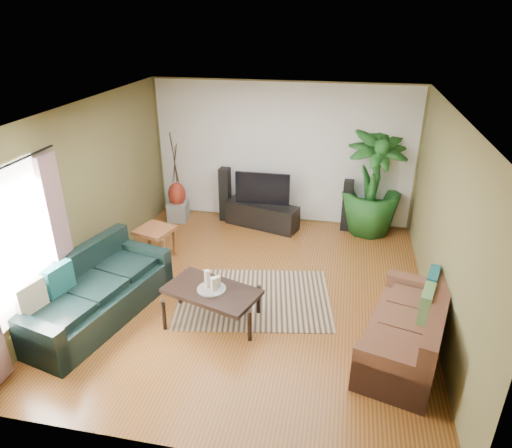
% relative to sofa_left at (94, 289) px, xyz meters
% --- Properties ---
extents(floor, '(5.50, 5.50, 0.00)m').
position_rel_sofa_left_xyz_m(floor, '(1.99, 0.95, -0.42)').
color(floor, brown).
rests_on(floor, ground).
extents(ceiling, '(5.50, 5.50, 0.00)m').
position_rel_sofa_left_xyz_m(ceiling, '(1.99, 0.95, 2.28)').
color(ceiling, white).
rests_on(ceiling, ground).
extents(wall_back, '(5.00, 0.00, 5.00)m').
position_rel_sofa_left_xyz_m(wall_back, '(1.99, 3.70, 0.93)').
color(wall_back, brown).
rests_on(wall_back, ground).
extents(wall_front, '(5.00, 0.00, 5.00)m').
position_rel_sofa_left_xyz_m(wall_front, '(1.99, -1.80, 0.93)').
color(wall_front, brown).
rests_on(wall_front, ground).
extents(wall_left, '(0.00, 5.50, 5.50)m').
position_rel_sofa_left_xyz_m(wall_left, '(-0.51, 0.95, 0.92)').
color(wall_left, brown).
rests_on(wall_left, ground).
extents(wall_right, '(0.00, 5.50, 5.50)m').
position_rel_sofa_left_xyz_m(wall_right, '(4.49, 0.95, 0.92)').
color(wall_right, brown).
rests_on(wall_right, ground).
extents(backwall_panel, '(4.90, 0.00, 4.90)m').
position_rel_sofa_left_xyz_m(backwall_panel, '(1.99, 3.69, 0.93)').
color(backwall_panel, white).
rests_on(backwall_panel, ground).
extents(window_pane, '(0.00, 1.80, 1.80)m').
position_rel_sofa_left_xyz_m(window_pane, '(-0.49, -0.65, 0.97)').
color(window_pane, white).
rests_on(window_pane, ground).
extents(curtain_far, '(0.08, 0.35, 2.20)m').
position_rel_sofa_left_xyz_m(curtain_far, '(-0.44, 0.10, 0.72)').
color(curtain_far, gray).
rests_on(curtain_far, ground).
extents(sofa_left, '(1.46, 2.39, 0.85)m').
position_rel_sofa_left_xyz_m(sofa_left, '(0.00, 0.00, 0.00)').
color(sofa_left, black).
rests_on(sofa_left, floor).
extents(sofa_right, '(1.28, 1.97, 0.85)m').
position_rel_sofa_left_xyz_m(sofa_right, '(4.05, 0.04, 0.00)').
color(sofa_right, brown).
rests_on(sofa_right, floor).
extents(area_rug, '(2.45, 1.92, 0.01)m').
position_rel_sofa_left_xyz_m(area_rug, '(2.03, 0.82, -0.42)').
color(area_rug, tan).
rests_on(area_rug, floor).
extents(coffee_table, '(1.38, 1.02, 0.50)m').
position_rel_sofa_left_xyz_m(coffee_table, '(1.59, 0.20, -0.17)').
color(coffee_table, black).
rests_on(coffee_table, floor).
extents(candle_tray, '(0.38, 0.38, 0.02)m').
position_rel_sofa_left_xyz_m(candle_tray, '(1.59, 0.20, 0.09)').
color(candle_tray, gray).
rests_on(candle_tray, coffee_table).
extents(candle_tall, '(0.08, 0.08, 0.25)m').
position_rel_sofa_left_xyz_m(candle_tall, '(1.53, 0.23, 0.22)').
color(candle_tall, beige).
rests_on(candle_tall, candle_tray).
extents(candle_mid, '(0.08, 0.08, 0.19)m').
position_rel_sofa_left_xyz_m(candle_mid, '(1.63, 0.16, 0.19)').
color(candle_mid, '#F3EACD').
rests_on(candle_mid, candle_tray).
extents(candle_short, '(0.08, 0.08, 0.16)m').
position_rel_sofa_left_xyz_m(candle_short, '(1.66, 0.26, 0.17)').
color(candle_short, beige).
rests_on(candle_short, candle_tray).
extents(tv_stand, '(1.48, 0.81, 0.47)m').
position_rel_sofa_left_xyz_m(tv_stand, '(1.69, 3.27, -0.19)').
color(tv_stand, black).
rests_on(tv_stand, floor).
extents(television, '(1.04, 0.06, 0.61)m').
position_rel_sofa_left_xyz_m(television, '(1.69, 3.29, 0.35)').
color(television, black).
rests_on(television, tv_stand).
extents(speaker_left, '(0.21, 0.23, 1.07)m').
position_rel_sofa_left_xyz_m(speaker_left, '(0.91, 3.45, 0.11)').
color(speaker_left, black).
rests_on(speaker_left, floor).
extents(speaker_right, '(0.19, 0.21, 0.99)m').
position_rel_sofa_left_xyz_m(speaker_right, '(3.28, 3.45, 0.07)').
color(speaker_right, black).
rests_on(speaker_right, floor).
extents(potted_plant, '(1.30, 1.30, 1.94)m').
position_rel_sofa_left_xyz_m(potted_plant, '(3.71, 3.45, 0.54)').
color(potted_plant, '#194C19').
rests_on(potted_plant, floor).
extents(plant_pot, '(0.36, 0.36, 0.28)m').
position_rel_sofa_left_xyz_m(plant_pot, '(3.71, 3.45, -0.29)').
color(plant_pot, black).
rests_on(plant_pot, floor).
extents(pedestal, '(0.41, 0.41, 0.38)m').
position_rel_sofa_left_xyz_m(pedestal, '(-0.01, 3.24, -0.24)').
color(pedestal, gray).
rests_on(pedestal, floor).
extents(vase, '(0.34, 0.34, 0.48)m').
position_rel_sofa_left_xyz_m(vase, '(-0.01, 3.24, 0.12)').
color(vase, maroon).
rests_on(vase, pedestal).
extents(side_table, '(0.67, 0.67, 0.58)m').
position_rel_sofa_left_xyz_m(side_table, '(0.19, 1.64, -0.14)').
color(side_table, brown).
rests_on(side_table, floor).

